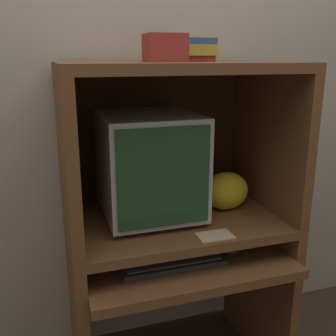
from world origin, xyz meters
The scene contains 11 objects.
wall_back centered at (0.00, 0.65, 1.30)m, with size 6.00×0.06×2.60m.
desk_base centered at (0.00, 0.25, 0.41)m, with size 0.87×0.66×0.64m.
desk_monitor_shelf centered at (0.00, 0.30, 0.74)m, with size 0.87×0.59×0.12m.
hutch_upper centered at (0.00, 0.33, 1.16)m, with size 0.87×0.59×0.61m.
crt_monitor centered at (-0.10, 0.33, 0.98)m, with size 0.37×0.41×0.42m.
keyboard centered at (-0.07, 0.13, 0.66)m, with size 0.39×0.16×0.03m.
mouse centered at (0.18, 0.12, 0.66)m, with size 0.07×0.05×0.03m.
snack_bag centered at (0.23, 0.30, 0.84)m, with size 0.20×0.15×0.16m.
book_stack centered at (0.06, 0.35, 1.42)m, with size 0.20×0.18×0.09m.
paper_card centered at (0.08, 0.06, 0.77)m, with size 0.13×0.08×0.00m.
storage_box centered at (-0.06, 0.24, 1.42)m, with size 0.14×0.12×0.10m.
Camera 1 is at (-0.49, -1.13, 1.39)m, focal length 42.00 mm.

